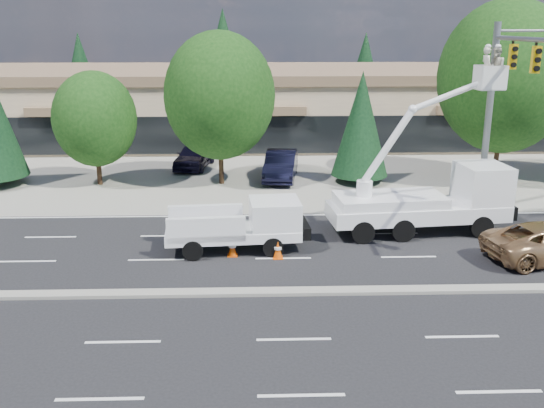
{
  "coord_description": "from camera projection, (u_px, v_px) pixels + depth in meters",
  "views": [
    {
      "loc": [
        -1.14,
        -19.08,
        8.92
      ],
      "look_at": [
        -0.46,
        2.72,
        2.4
      ],
      "focal_mm": 40.0,
      "sensor_mm": 36.0,
      "label": 1
    }
  ],
  "objects": [
    {
      "name": "ground",
      "position": [
        288.0,
        293.0,
        20.86
      ],
      "size": [
        140.0,
        140.0,
        0.0
      ],
      "primitive_type": "plane",
      "color": "black",
      "rests_on": "ground"
    },
    {
      "name": "concrete_apron",
      "position": [
        271.0,
        164.0,
        40.01
      ],
      "size": [
        140.0,
        22.0,
        0.01
      ],
      "primitive_type": "cube",
      "color": "gray",
      "rests_on": "ground"
    },
    {
      "name": "road_median",
      "position": [
        288.0,
        292.0,
        20.84
      ],
      "size": [
        120.0,
        0.55,
        0.12
      ],
      "primitive_type": "cube",
      "color": "gray",
      "rests_on": "ground"
    },
    {
      "name": "strip_mall",
      "position": [
        267.0,
        102.0,
        48.75
      ],
      "size": [
        50.4,
        15.4,
        5.5
      ],
      "color": "tan",
      "rests_on": "ground"
    },
    {
      "name": "tree_front_c",
      "position": [
        95.0,
        119.0,
        33.84
      ],
      "size": [
        4.66,
        4.66,
        6.47
      ],
      "color": "#332114",
      "rests_on": "ground"
    },
    {
      "name": "tree_front_d",
      "position": [
        220.0,
        96.0,
        33.69
      ],
      "size": [
        6.21,
        6.21,
        8.62
      ],
      "color": "#332114",
      "rests_on": "ground"
    },
    {
      "name": "tree_front_e",
      "position": [
        361.0,
        124.0,
        34.39
      ],
      "size": [
        3.25,
        3.25,
        6.41
      ],
      "color": "#332114",
      "rests_on": "ground"
    },
    {
      "name": "tree_front_f",
      "position": [
        505.0,
        77.0,
        33.88
      ],
      "size": [
        7.44,
        7.44,
        10.32
      ],
      "color": "#332114",
      "rests_on": "ground"
    },
    {
      "name": "tree_back_a",
      "position": [
        81.0,
        72.0,
        59.29
      ],
      "size": [
        4.11,
        4.11,
        8.1
      ],
      "color": "#332114",
      "rests_on": "ground"
    },
    {
      "name": "tree_back_b",
      "position": [
        223.0,
        59.0,
        59.37
      ],
      "size": [
        5.24,
        5.24,
        10.33
      ],
      "color": "#332114",
      "rests_on": "ground"
    },
    {
      "name": "tree_back_c",
      "position": [
        365.0,
        71.0,
        60.13
      ],
      "size": [
        4.11,
        4.11,
        8.11
      ],
      "color": "#332114",
      "rests_on": "ground"
    },
    {
      "name": "tree_back_d",
      "position": [
        485.0,
        65.0,
        60.33
      ],
      "size": [
        4.66,
        4.66,
        9.18
      ],
      "color": "#332114",
      "rests_on": "ground"
    },
    {
      "name": "signal_mast",
      "position": [
        511.0,
        92.0,
        26.17
      ],
      "size": [
        2.76,
        10.16,
        9.0
      ],
      "color": "gray",
      "rests_on": "ground"
    },
    {
      "name": "utility_pickup",
      "position": [
        243.0,
        230.0,
        24.62
      ],
      "size": [
        5.56,
        2.49,
        2.07
      ],
      "rotation": [
        0.0,
        0.0,
        0.08
      ],
      "color": "white",
      "rests_on": "ground"
    },
    {
      "name": "bucket_truck",
      "position": [
        436.0,
        193.0,
        26.57
      ],
      "size": [
        8.24,
        3.21,
        8.09
      ],
      "rotation": [
        0.0,
        0.0,
        0.11
      ],
      "color": "white",
      "rests_on": "ground"
    },
    {
      "name": "traffic_cone_b",
      "position": [
        232.0,
        248.0,
        24.11
      ],
      "size": [
        0.4,
        0.4,
        0.7
      ],
      "color": "#DE4C07",
      "rests_on": "ground"
    },
    {
      "name": "traffic_cone_c",
      "position": [
        278.0,
        250.0,
        23.89
      ],
      "size": [
        0.4,
        0.4,
        0.7
      ],
      "color": "#DE4C07",
      "rests_on": "ground"
    },
    {
      "name": "parked_car_west",
      "position": [
        194.0,
        155.0,
        38.79
      ],
      "size": [
        2.67,
        4.96,
        1.6
      ],
      "primitive_type": "imported",
      "rotation": [
        0.0,
        0.0,
        -0.17
      ],
      "color": "black",
      "rests_on": "ground"
    },
    {
      "name": "parked_car_east",
      "position": [
        281.0,
        165.0,
        35.96
      ],
      "size": [
        2.39,
        5.24,
        1.67
      ],
      "primitive_type": "imported",
      "rotation": [
        0.0,
        0.0,
        -0.13
      ],
      "color": "black",
      "rests_on": "ground"
    }
  ]
}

